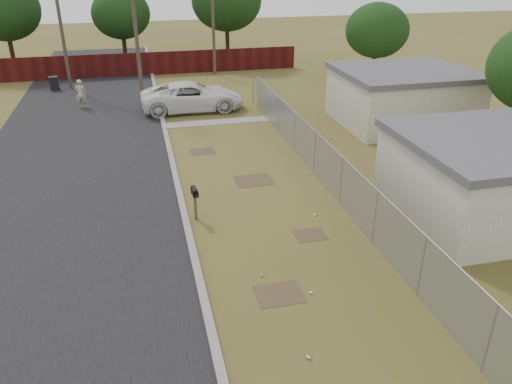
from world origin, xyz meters
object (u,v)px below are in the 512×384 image
object	(u,v)px
pickup_truck	(192,96)
trash_bin	(54,83)
mailbox	(195,194)
pedestrian	(81,94)

from	to	relation	value
pickup_truck	trash_bin	size ratio (longest dim) A/B	6.50
mailbox	trash_bin	bearing A→B (deg)	109.12
mailbox	pickup_truck	bearing A→B (deg)	83.47
pickup_truck	trash_bin	distance (m)	11.71
mailbox	trash_bin	xyz separation A→B (m)	(-7.48, 21.58, -0.54)
mailbox	trash_bin	distance (m)	22.84
trash_bin	mailbox	bearing A→B (deg)	-70.88
trash_bin	pedestrian	bearing A→B (deg)	-65.92
mailbox	trash_bin	world-z (taller)	mailbox
pickup_truck	pedestrian	world-z (taller)	pedestrian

